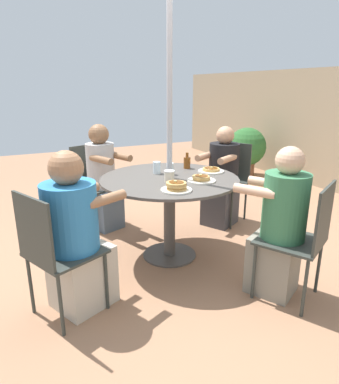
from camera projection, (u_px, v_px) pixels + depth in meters
ground_plane at (170, 255)px, 3.24m from camera, size 12.00×12.00×0.00m
patio_table at (170, 192)px, 3.05m from camera, size 1.22×1.22×0.76m
umbrella_pole at (170, 134)px, 2.90m from camera, size 0.05×0.05×2.28m
patio_chair_north at (53, 248)px, 2.22m from camera, size 0.57×0.57×0.90m
diner_north at (76, 240)px, 2.35m from camera, size 0.52×0.59×1.14m
patio_chair_east at (303, 235)px, 2.42m from camera, size 0.58×0.58×0.90m
diner_east at (279, 229)px, 2.51m from camera, size 0.55×0.49×1.14m
patio_chair_south at (229, 177)px, 3.99m from camera, size 0.58×0.58×0.90m
diner_south at (222, 181)px, 3.86m from camera, size 0.51×0.57×1.11m
patio_chair_west at (94, 180)px, 3.85m from camera, size 0.55×0.55×0.90m
diner_west at (103, 181)px, 3.73m from camera, size 0.55×0.44×1.15m
pancake_plate_a at (176, 187)px, 2.62m from camera, size 0.24×0.24×0.08m
pancake_plate_b at (211, 170)px, 3.21m from camera, size 0.24×0.24×0.05m
pancake_plate_c at (201, 179)px, 2.89m from camera, size 0.24×0.24×0.06m
syrup_bottle at (187, 162)px, 3.34m from camera, size 0.09×0.07×0.16m
coffee_cup at (169, 176)px, 2.85m from camera, size 0.09×0.09×0.10m
drinking_glass_a at (170, 169)px, 3.10m from camera, size 0.07×0.07×0.11m
drinking_glass_b at (157, 168)px, 3.14m from camera, size 0.07×0.07×0.11m
potted_shrub at (247, 148)px, 5.98m from camera, size 0.66×0.66×0.85m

